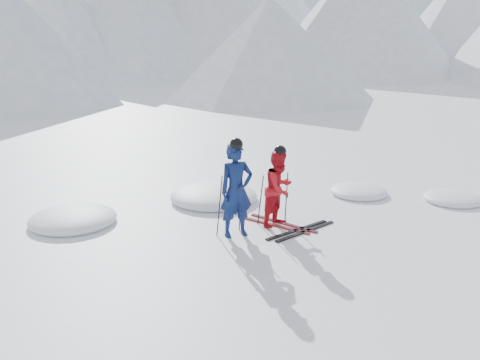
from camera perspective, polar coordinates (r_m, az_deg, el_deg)
ground at (r=11.11m, az=9.78°, el=-4.72°), size 160.00×160.00×0.00m
mountain_range at (r=45.04m, az=-15.54°, el=18.67°), size 106.15×62.94×15.53m
skier_blue at (r=9.95m, az=-0.41°, el=-1.19°), size 0.73×0.53×1.88m
skier_red at (r=10.59m, az=4.44°, el=-0.95°), size 0.95×0.84×1.61m
pole_blue_left at (r=10.03m, az=-2.32°, el=-2.94°), size 0.12×0.09×1.25m
pole_blue_right at (r=10.37m, az=0.08°, el=-2.30°), size 0.12×0.07×1.25m
pole_red_left at (r=10.70m, az=2.32°, el=-2.24°), size 0.11×0.09×1.07m
pole_red_right at (r=10.95m, az=5.23°, el=-1.88°), size 0.11×0.08×1.07m
ski_worn_left at (r=10.78m, az=3.83°, el=-5.08°), size 0.73×1.61×0.03m
ski_worn_right at (r=10.91m, az=4.87°, el=-4.84°), size 0.62×1.64×0.03m
ski_loose_a at (r=10.56m, az=6.45°, el=-5.59°), size 1.69×0.34×0.03m
ski_loose_b at (r=10.50m, az=7.38°, el=-5.73°), size 1.69×0.40×0.03m
snow_lumps at (r=12.06m, az=-1.53°, el=-2.86°), size 9.89×4.83×0.47m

